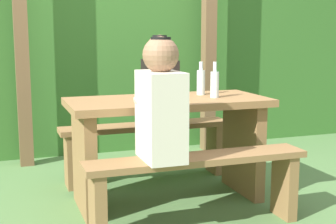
# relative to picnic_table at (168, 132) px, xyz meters

# --- Properties ---
(ground_plane) EXTENTS (12.00, 12.00, 0.00)m
(ground_plane) POSITION_rel_picnic_table_xyz_m (0.00, 0.00, -0.51)
(ground_plane) COLOR #507741
(hedge_backdrop) EXTENTS (6.40, 1.03, 1.62)m
(hedge_backdrop) POSITION_rel_picnic_table_xyz_m (0.00, 2.06, 0.30)
(hedge_backdrop) COLOR #346727
(hedge_backdrop) RESTS_ON ground_plane
(pergola_post_left) EXTENTS (0.12, 0.12, 2.15)m
(pergola_post_left) POSITION_rel_picnic_table_xyz_m (-0.91, 1.34, 0.57)
(pergola_post_left) COLOR brown
(pergola_post_left) RESTS_ON ground_plane
(pergola_post_right) EXTENTS (0.12, 0.12, 2.15)m
(pergola_post_right) POSITION_rel_picnic_table_xyz_m (0.91, 1.34, 0.57)
(pergola_post_right) COLOR brown
(pergola_post_right) RESTS_ON ground_plane
(picnic_table) EXTENTS (1.40, 0.64, 0.75)m
(picnic_table) POSITION_rel_picnic_table_xyz_m (0.00, 0.00, 0.00)
(picnic_table) COLOR olive
(picnic_table) RESTS_ON ground_plane
(bench_near) EXTENTS (1.40, 0.24, 0.47)m
(bench_near) POSITION_rel_picnic_table_xyz_m (0.00, -0.55, -0.17)
(bench_near) COLOR olive
(bench_near) RESTS_ON ground_plane
(bench_far) EXTENTS (1.40, 0.24, 0.47)m
(bench_far) POSITION_rel_picnic_table_xyz_m (0.00, 0.55, -0.17)
(bench_far) COLOR olive
(bench_far) RESTS_ON ground_plane
(person_white_shirt) EXTENTS (0.25, 0.35, 0.72)m
(person_white_shirt) POSITION_rel_picnic_table_xyz_m (-0.24, -0.54, 0.29)
(person_white_shirt) COLOR silver
(person_white_shirt) RESTS_ON bench_near
(person_black_coat) EXTENTS (0.25, 0.35, 0.72)m
(person_black_coat) POSITION_rel_picnic_table_xyz_m (0.12, 0.54, 0.29)
(person_black_coat) COLOR black
(person_black_coat) RESTS_ON bench_far
(drinking_glass) EXTENTS (0.08, 0.08, 0.08)m
(drinking_glass) POSITION_rel_picnic_table_xyz_m (-0.04, -0.08, 0.28)
(drinking_glass) COLOR silver
(drinking_glass) RESTS_ON picnic_table
(bottle_left) EXTENTS (0.06, 0.06, 0.26)m
(bottle_left) POSITION_rel_picnic_table_xyz_m (0.33, -0.06, 0.34)
(bottle_left) COLOR silver
(bottle_left) RESTS_ON picnic_table
(bottle_right) EXTENTS (0.06, 0.06, 0.25)m
(bottle_right) POSITION_rel_picnic_table_xyz_m (0.30, 0.12, 0.34)
(bottle_right) COLOR silver
(bottle_right) RESTS_ON picnic_table
(cell_phone) EXTENTS (0.13, 0.16, 0.01)m
(cell_phone) POSITION_rel_picnic_table_xyz_m (-0.13, -0.11, 0.25)
(cell_phone) COLOR black
(cell_phone) RESTS_ON picnic_table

